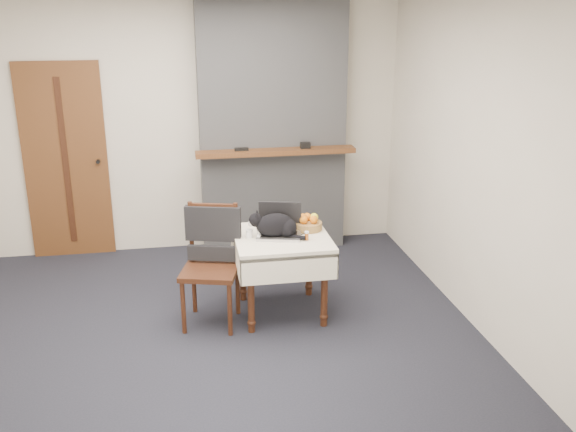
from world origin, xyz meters
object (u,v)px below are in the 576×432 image
cat (276,226)px  chair (212,248)px  pill_bottle (307,235)px  fruit_basket (308,223)px  door (66,162)px  laptop (279,227)px  cream_jar (249,234)px  side_table (282,249)px

cat → chair: bearing=-173.3°
pill_bottle → fruit_basket: (0.07, 0.25, 0.01)m
door → laptop: bearing=-41.2°
fruit_basket → chair: size_ratio=0.23×
cream_jar → chair: size_ratio=0.07×
side_table → cat: cat is taller
cream_jar → pill_bottle: size_ratio=0.91×
cream_jar → fruit_basket: size_ratio=0.29×
side_table → pill_bottle: size_ratio=10.60×
cat → fruit_basket: (0.30, 0.14, -0.05)m
door → side_table: (1.93, -1.71, -0.41)m
door → cat: 2.56m
door → pill_bottle: 2.82m
laptop → cat: laptop is taller
door → side_table: size_ratio=2.56×
side_table → fruit_basket: (0.25, 0.12, 0.17)m
laptop → cream_jar: 0.26m
cream_jar → fruit_basket: fruit_basket is taller
door → pill_bottle: size_ratio=27.18×
cream_jar → cat: bearing=-7.3°
door → laptop: door is taller
side_table → fruit_basket: fruit_basket is taller
cat → chair: chair is taller
door → cream_jar: bearing=-45.7°
pill_bottle → chair: 0.78m
cat → cream_jar: (-0.22, 0.03, -0.07)m
side_table → laptop: (-0.01, 0.04, 0.18)m
pill_bottle → chair: size_ratio=0.07×
laptop → cream_jar: (-0.26, -0.03, -0.03)m
cat → cream_jar: size_ratio=6.87×
cat → pill_bottle: size_ratio=6.22×
pill_bottle → cat: bearing=154.3°
side_table → cream_jar: bearing=177.5°
side_table → fruit_basket: size_ratio=3.35×
door → fruit_basket: bearing=-36.2°
cream_jar → door: bearing=134.3°
cream_jar → laptop: bearing=6.2°
pill_bottle → fruit_basket: fruit_basket is taller
pill_bottle → fruit_basket: size_ratio=0.32×
door → cat: size_ratio=4.37×
laptop → cream_jar: laptop is taller
pill_bottle → chair: bearing=170.1°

